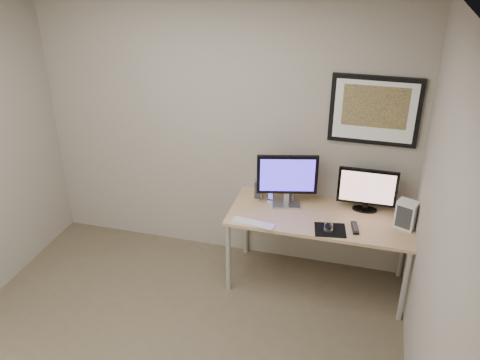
% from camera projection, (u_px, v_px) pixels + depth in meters
% --- Properties ---
extents(room, '(3.60, 3.60, 3.60)m').
position_uv_depth(room, '(169.00, 147.00, 3.52)').
color(room, white).
rests_on(room, ground).
extents(desk, '(1.60, 0.70, 0.73)m').
position_uv_depth(desk, '(320.00, 222.00, 4.50)').
color(desk, '#9D834C').
rests_on(desk, floor).
extents(framed_art, '(0.75, 0.04, 0.60)m').
position_uv_depth(framed_art, '(375.00, 111.00, 4.27)').
color(framed_art, black).
rests_on(framed_art, room).
extents(monitor_large, '(0.53, 0.23, 0.49)m').
position_uv_depth(monitor_large, '(287.00, 178.00, 4.51)').
color(monitor_large, '#AFAFB4').
rests_on(monitor_large, desk).
extents(monitor_tv, '(0.51, 0.12, 0.40)m').
position_uv_depth(monitor_tv, '(367.00, 189.00, 4.45)').
color(monitor_tv, black).
rests_on(monitor_tv, desk).
extents(speaker_left, '(0.09, 0.09, 0.19)m').
position_uv_depth(speaker_left, '(259.00, 189.00, 4.71)').
color(speaker_left, '#AFAFB4').
rests_on(speaker_left, desk).
extents(speaker_right, '(0.07, 0.07, 0.18)m').
position_uv_depth(speaker_right, '(290.00, 194.00, 4.64)').
color(speaker_right, '#AFAFB4').
rests_on(speaker_right, desk).
extents(phone_dock, '(0.05, 0.05, 0.12)m').
position_uv_depth(phone_dock, '(271.00, 196.00, 4.67)').
color(phone_dock, black).
rests_on(phone_dock, desk).
extents(keyboard, '(0.40, 0.16, 0.01)m').
position_uv_depth(keyboard, '(253.00, 223.00, 4.35)').
color(keyboard, silver).
rests_on(keyboard, desk).
extents(mousepad, '(0.29, 0.27, 0.00)m').
position_uv_depth(mousepad, '(330.00, 230.00, 4.26)').
color(mousepad, black).
rests_on(mousepad, desk).
extents(mouse, '(0.07, 0.12, 0.04)m').
position_uv_depth(mouse, '(329.00, 227.00, 4.26)').
color(mouse, black).
rests_on(mouse, mousepad).
extents(remote, '(0.08, 0.19, 0.02)m').
position_uv_depth(remote, '(355.00, 228.00, 4.27)').
color(remote, black).
rests_on(remote, desk).
extents(fan_unit, '(0.19, 0.17, 0.25)m').
position_uv_depth(fan_unit, '(406.00, 215.00, 4.24)').
color(fan_unit, silver).
rests_on(fan_unit, desk).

